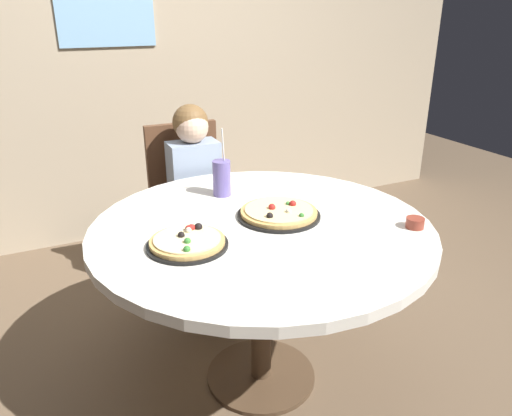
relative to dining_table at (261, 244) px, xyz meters
The scene contains 9 objects.
ground_plane 0.66m from the dining_table, ahead, with size 8.00×8.00×0.00m, color brown.
wall_with_window 2.01m from the dining_table, 90.03° to the left, with size 5.20×0.14×2.90m.
dining_table is the anchor object (origin of this frame).
chair_wooden 0.92m from the dining_table, 89.85° to the left, with size 0.41×0.41×0.95m.
diner_child 0.75m from the dining_table, 90.15° to the left, with size 0.26×0.42×1.08m.
pizza_veggie 0.14m from the dining_table, 20.59° to the left, with size 0.34×0.34×0.05m.
pizza_cheese 0.34m from the dining_table, 169.86° to the right, with size 0.29×0.29×0.05m.
soda_cup 0.40m from the dining_table, 92.66° to the left, with size 0.08×0.08×0.31m.
sauce_bowl 0.60m from the dining_table, 28.91° to the right, with size 0.07×0.07×0.04m, color brown.
Camera 1 is at (-0.78, -1.56, 1.54)m, focal length 34.41 mm.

